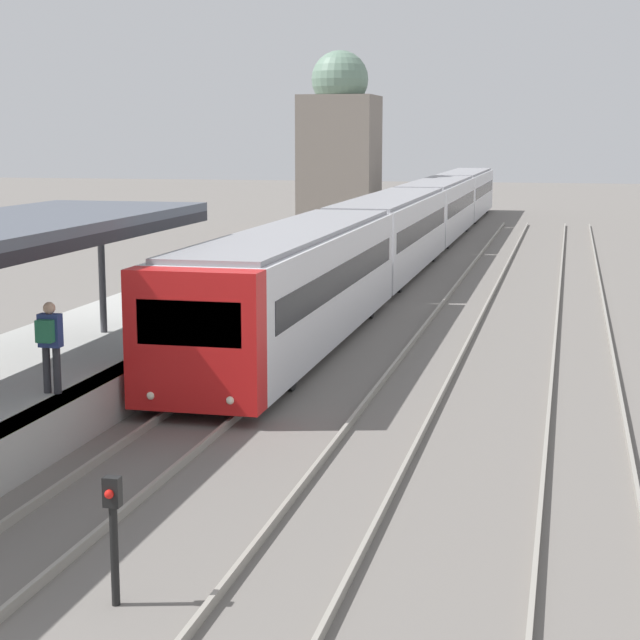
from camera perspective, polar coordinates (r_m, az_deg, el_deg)
name	(u,v)px	position (r m, az deg, el deg)	size (l,w,h in m)	color
person_on_platform	(50,340)	(19.67, -14.22, -1.03)	(0.40, 0.40, 1.66)	#2D2D33
train_near	(416,218)	(49.75, 5.16, 5.46)	(2.69, 60.85, 3.11)	red
signal_post_near	(113,525)	(12.97, -10.97, -10.70)	(0.20, 0.21, 1.59)	black
distant_domed_building	(340,147)	(62.78, 1.06, 9.23)	(4.26, 4.26, 10.28)	slate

